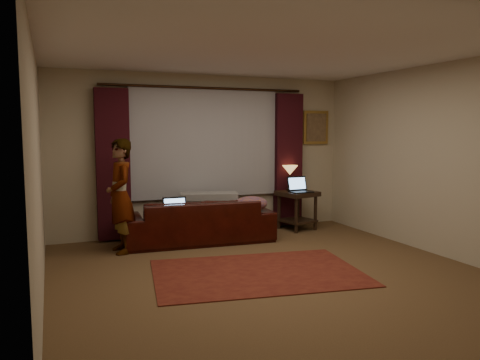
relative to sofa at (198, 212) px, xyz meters
name	(u,v)px	position (x,y,z in m)	size (l,w,h in m)	color
floor	(270,274)	(0.32, -1.86, -0.46)	(5.00, 5.00, 0.01)	brown
ceiling	(272,51)	(0.32, -1.86, 2.15)	(5.00, 5.00, 0.02)	silver
wall_back	(205,155)	(0.32, 0.64, 0.85)	(5.00, 0.02, 2.60)	#BCAF92
wall_front	(434,191)	(0.32, -4.36, 0.85)	(5.00, 0.02, 2.60)	#BCAF92
wall_left	(38,172)	(-2.18, -1.86, 0.85)	(0.02, 5.00, 2.60)	#BCAF92
wall_right	(436,160)	(2.82, -1.86, 0.85)	(0.02, 5.00, 2.60)	#BCAF92
sheer_curtain	(206,143)	(0.32, 0.58, 1.05)	(2.50, 0.05, 1.80)	#9E9FA6
drape_left	(113,165)	(-1.18, 0.53, 0.73)	(0.50, 0.14, 2.30)	black
drape_right	(288,160)	(1.82, 0.53, 0.73)	(0.50, 0.14, 2.30)	black
curtain_rod	(206,88)	(0.32, 0.53, 1.93)	(0.04, 0.04, 3.40)	black
picture_frame	(316,127)	(2.42, 0.61, 1.30)	(0.50, 0.04, 0.60)	#B1883C
sofa	(198,212)	(0.00, 0.00, 0.00)	(2.25, 0.97, 0.91)	black
throw_blanket	(209,181)	(0.23, 0.18, 0.46)	(0.89, 0.35, 0.10)	gray
clothing_pile	(251,204)	(0.77, -0.23, 0.11)	(0.54, 0.41, 0.23)	#784A53
laptop_sofa	(177,207)	(-0.38, -0.17, 0.13)	(0.35, 0.39, 0.26)	black
area_rug	(258,273)	(0.18, -1.79, -0.45)	(2.46, 1.64, 0.01)	maroon
end_table	(297,210)	(1.84, 0.22, -0.12)	(0.57, 0.57, 0.66)	black
tiffany_lamp	(290,178)	(1.77, 0.37, 0.43)	(0.27, 0.27, 0.44)	#A1732D
laptop_table	(301,185)	(1.82, 0.07, 0.34)	(0.36, 0.39, 0.26)	black
person	(120,196)	(-1.19, -0.20, 0.34)	(0.47, 0.47, 1.59)	gray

